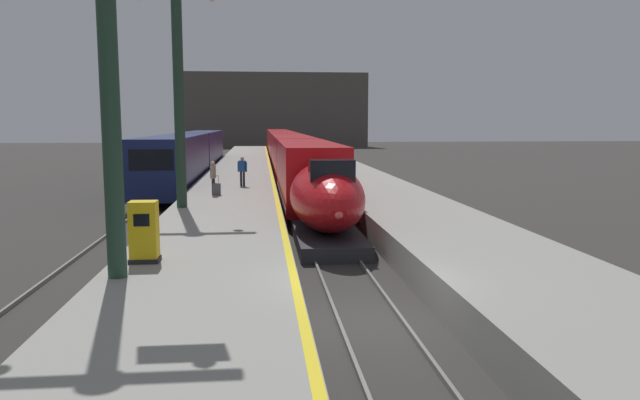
{
  "coord_description": "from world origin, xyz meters",
  "views": [
    {
      "loc": [
        -2.51,
        -13.5,
        4.67
      ],
      "look_at": [
        -0.33,
        8.64,
        1.8
      ],
      "focal_mm": 33.86,
      "sensor_mm": 36.0,
      "label": 1
    }
  ],
  "objects_px": {
    "station_column_near": "(110,40)",
    "station_column_mid": "(178,70)",
    "passenger_mid_platform": "(242,169)",
    "highspeed_train_main": "(287,151)",
    "ticket_machine_yellow": "(144,234)",
    "regional_train_adjacent": "(191,154)",
    "rolling_suitcase": "(217,189)",
    "passenger_near_edge": "(213,175)"
  },
  "relations": [
    {
      "from": "station_column_mid",
      "to": "ticket_machine_yellow",
      "type": "xyz_separation_m",
      "value": [
        0.35,
        -10.35,
        -5.06
      ]
    },
    {
      "from": "station_column_near",
      "to": "station_column_mid",
      "type": "height_order",
      "value": "station_column_mid"
    },
    {
      "from": "passenger_mid_platform",
      "to": "ticket_machine_yellow",
      "type": "height_order",
      "value": "passenger_mid_platform"
    },
    {
      "from": "ticket_machine_yellow",
      "to": "passenger_mid_platform",
      "type": "bearing_deg",
      "value": 83.89
    },
    {
      "from": "highspeed_train_main",
      "to": "passenger_mid_platform",
      "type": "xyz_separation_m",
      "value": [
        -3.55,
        -21.95,
        0.07
      ]
    },
    {
      "from": "station_column_mid",
      "to": "rolling_suitcase",
      "type": "bearing_deg",
      "value": 74.06
    },
    {
      "from": "station_column_mid",
      "to": "passenger_mid_platform",
      "type": "height_order",
      "value": "station_column_mid"
    },
    {
      "from": "highspeed_train_main",
      "to": "passenger_mid_platform",
      "type": "relative_size",
      "value": 45.05
    },
    {
      "from": "rolling_suitcase",
      "to": "station_column_near",
      "type": "bearing_deg",
      "value": -94.02
    },
    {
      "from": "ticket_machine_yellow",
      "to": "station_column_near",
      "type": "bearing_deg",
      "value": -100.9
    },
    {
      "from": "station_column_mid",
      "to": "passenger_mid_platform",
      "type": "xyz_separation_m",
      "value": [
        2.35,
        8.32,
        -4.82
      ]
    },
    {
      "from": "station_column_mid",
      "to": "passenger_near_edge",
      "type": "height_order",
      "value": "station_column_mid"
    },
    {
      "from": "rolling_suitcase",
      "to": "regional_train_adjacent",
      "type": "bearing_deg",
      "value": 99.86
    },
    {
      "from": "regional_train_adjacent",
      "to": "station_column_near",
      "type": "distance_m",
      "value": 35.81
    },
    {
      "from": "regional_train_adjacent",
      "to": "station_column_near",
      "type": "xyz_separation_m",
      "value": [
        2.26,
        -35.47,
        4.37
      ]
    },
    {
      "from": "highspeed_train_main",
      "to": "ticket_machine_yellow",
      "type": "relative_size",
      "value": 47.58
    },
    {
      "from": "passenger_near_edge",
      "to": "station_column_near",
      "type": "bearing_deg",
      "value": -93.39
    },
    {
      "from": "highspeed_train_main",
      "to": "station_column_mid",
      "type": "distance_m",
      "value": 31.22
    },
    {
      "from": "highspeed_train_main",
      "to": "station_column_near",
      "type": "bearing_deg",
      "value": -97.89
    },
    {
      "from": "regional_train_adjacent",
      "to": "rolling_suitcase",
      "type": "distance_m",
      "value": 19.77
    },
    {
      "from": "station_column_near",
      "to": "station_column_mid",
      "type": "relative_size",
      "value": 0.91
    },
    {
      "from": "regional_train_adjacent",
      "to": "passenger_mid_platform",
      "type": "height_order",
      "value": "regional_train_adjacent"
    },
    {
      "from": "station_column_near",
      "to": "passenger_near_edge",
      "type": "bearing_deg",
      "value": 86.61
    },
    {
      "from": "passenger_near_edge",
      "to": "passenger_mid_platform",
      "type": "xyz_separation_m",
      "value": [
        1.33,
        4.03,
        0.0
      ]
    },
    {
      "from": "station_column_near",
      "to": "passenger_mid_platform",
      "type": "distance_m",
      "value": 20.8
    },
    {
      "from": "station_column_mid",
      "to": "highspeed_train_main",
      "type": "bearing_deg",
      "value": 78.97
    },
    {
      "from": "passenger_mid_platform",
      "to": "ticket_machine_yellow",
      "type": "xyz_separation_m",
      "value": [
        -2.0,
        -18.67,
        -0.25
      ]
    },
    {
      "from": "station_column_near",
      "to": "regional_train_adjacent",
      "type": "bearing_deg",
      "value": 93.64
    },
    {
      "from": "regional_train_adjacent",
      "to": "station_column_mid",
      "type": "bearing_deg",
      "value": -84.67
    },
    {
      "from": "highspeed_train_main",
      "to": "passenger_near_edge",
      "type": "height_order",
      "value": "highspeed_train_main"
    },
    {
      "from": "ticket_machine_yellow",
      "to": "regional_train_adjacent",
      "type": "bearing_deg",
      "value": 94.3
    },
    {
      "from": "highspeed_train_main",
      "to": "ticket_machine_yellow",
      "type": "distance_m",
      "value": 40.99
    },
    {
      "from": "highspeed_train_main",
      "to": "passenger_near_edge",
      "type": "bearing_deg",
      "value": -100.65
    },
    {
      "from": "station_column_near",
      "to": "passenger_mid_platform",
      "type": "bearing_deg",
      "value": 83.53
    },
    {
      "from": "highspeed_train_main",
      "to": "rolling_suitcase",
      "type": "distance_m",
      "value": 26.56
    },
    {
      "from": "station_column_mid",
      "to": "rolling_suitcase",
      "type": "distance_m",
      "value": 6.99
    },
    {
      "from": "station_column_near",
      "to": "passenger_near_edge",
      "type": "relative_size",
      "value": 5.24
    },
    {
      "from": "rolling_suitcase",
      "to": "passenger_mid_platform",
      "type": "bearing_deg",
      "value": 74.41
    },
    {
      "from": "passenger_mid_platform",
      "to": "regional_train_adjacent",
      "type": "bearing_deg",
      "value": 106.57
    },
    {
      "from": "regional_train_adjacent",
      "to": "passenger_near_edge",
      "type": "relative_size",
      "value": 21.66
    },
    {
      "from": "passenger_mid_platform",
      "to": "ticket_machine_yellow",
      "type": "relative_size",
      "value": 1.06
    },
    {
      "from": "highspeed_train_main",
      "to": "station_column_mid",
      "type": "xyz_separation_m",
      "value": [
        -5.9,
        -30.27,
        4.89
      ]
    }
  ]
}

